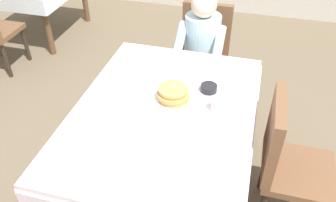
{
  "coord_description": "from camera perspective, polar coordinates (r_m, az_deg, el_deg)",
  "views": [
    {
      "loc": [
        0.46,
        -1.6,
        2.11
      ],
      "look_at": [
        0.02,
        0.03,
        0.79
      ],
      "focal_mm": 37.27,
      "sensor_mm": 36.0,
      "label": 1
    }
  ],
  "objects": [
    {
      "name": "knife_right_of_plate",
      "position": [
        2.18,
        5.65,
        -1.09
      ],
      "size": [
        0.03,
        0.2,
        0.0
      ],
      "primitive_type": "cube",
      "rotation": [
        0.0,
        0.0,
        1.48
      ],
      "color": "silver",
      "rests_on": "dining_table_main"
    },
    {
      "name": "ground_plane",
      "position": [
        2.69,
        -0.57,
        -13.73
      ],
      "size": [
        14.0,
        14.0,
        0.0
      ],
      "primitive_type": "plane",
      "color": "brown"
    },
    {
      "name": "bowl_butter",
      "position": [
        2.32,
        6.69,
        2.11
      ],
      "size": [
        0.11,
        0.11,
        0.04
      ],
      "primitive_type": "cylinder",
      "color": "black",
      "rests_on": "dining_table_main"
    },
    {
      "name": "napkin_folded",
      "position": [
        2.23,
        -7.96,
        -0.26
      ],
      "size": [
        0.17,
        0.13,
        0.01
      ],
      "primitive_type": "cube",
      "rotation": [
        0.0,
        0.0,
        -0.04
      ],
      "color": "white",
      "rests_on": "dining_table_main"
    },
    {
      "name": "plate_breakfast",
      "position": [
        2.22,
        0.94,
        0.14
      ],
      "size": [
        0.28,
        0.28,
        0.02
      ],
      "primitive_type": "cylinder",
      "color": "white",
      "rests_on": "dining_table_main"
    },
    {
      "name": "spoon_near_edge",
      "position": [
        1.99,
        -0.68,
        -5.3
      ],
      "size": [
        0.15,
        0.04,
        0.0
      ],
      "primitive_type": "cube",
      "rotation": [
        0.0,
        0.0,
        0.15
      ],
      "color": "silver",
      "rests_on": "dining_table_main"
    },
    {
      "name": "chair_right_side",
      "position": [
        2.27,
        18.65,
        -8.71
      ],
      "size": [
        0.45,
        0.44,
        0.93
      ],
      "rotation": [
        0.0,
        0.0,
        -1.57
      ],
      "color": "brown",
      "rests_on": "ground"
    },
    {
      "name": "syrup_pitcher",
      "position": [
        2.32,
        -4.07,
        2.88
      ],
      "size": [
        0.08,
        0.08,
        0.07
      ],
      "color": "silver",
      "rests_on": "dining_table_main"
    },
    {
      "name": "chair_diner",
      "position": [
        3.22,
        5.82,
        8.34
      ],
      "size": [
        0.44,
        0.45,
        0.93
      ],
      "rotation": [
        0.0,
        0.0,
        3.14
      ],
      "color": "brown",
      "rests_on": "ground"
    },
    {
      "name": "breakfast_stack",
      "position": [
        2.19,
        0.86,
        1.19
      ],
      "size": [
        0.21,
        0.2,
        0.1
      ],
      "color": "tan",
      "rests_on": "plate_breakfast"
    },
    {
      "name": "cup_coffee",
      "position": [
        2.15,
        8.15,
        -0.65
      ],
      "size": [
        0.11,
        0.08,
        0.08
      ],
      "color": "white",
      "rests_on": "dining_table_main"
    },
    {
      "name": "dining_table_main",
      "position": [
        2.21,
        -0.67,
        -3.23
      ],
      "size": [
        1.12,
        1.52,
        0.74
      ],
      "color": "silver",
      "rests_on": "ground"
    },
    {
      "name": "fork_left_of_plate",
      "position": [
        2.25,
        -3.88,
        0.5
      ],
      "size": [
        0.02,
        0.18,
        0.0
      ],
      "primitive_type": "cube",
      "rotation": [
        0.0,
        0.0,
        1.62
      ],
      "color": "silver",
      "rests_on": "dining_table_main"
    },
    {
      "name": "diner_person",
      "position": [
        3.02,
        5.44,
        9.22
      ],
      "size": [
        0.4,
        0.43,
        1.12
      ],
      "rotation": [
        0.0,
        0.0,
        3.14
      ],
      "color": "silver",
      "rests_on": "ground"
    }
  ]
}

